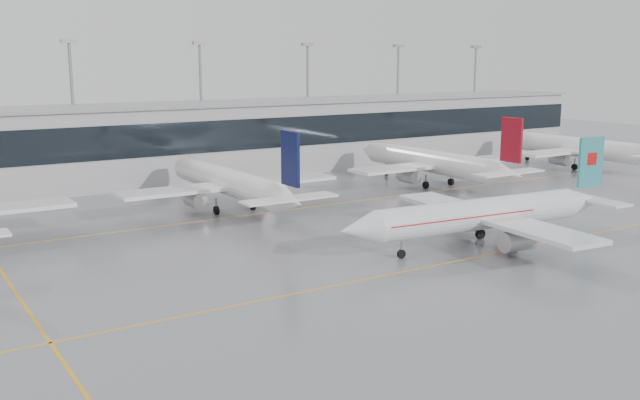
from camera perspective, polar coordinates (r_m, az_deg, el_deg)
ground at (r=66.12m, az=5.64°, el=-5.95°), size 320.00×320.00×0.00m
taxi_line_main at (r=66.12m, az=5.64°, el=-5.95°), size 120.00×0.25×0.01m
taxi_line_north at (r=90.79m, az=-6.13°, el=-1.25°), size 120.00×0.25×0.01m
taxi_line_cross at (r=68.00m, az=-23.45°, el=-6.36°), size 0.25×60.00×0.01m
terminal at (r=119.00m, az=-13.12°, el=4.38°), size 180.00×15.00×12.00m
terminal_glass at (r=111.79m, az=-11.84°, el=4.79°), size 180.00×0.20×5.00m
terminal_roof at (r=118.47m, az=-13.25°, el=7.36°), size 182.00×16.00×0.40m
light_masts at (r=124.07m, az=-14.21°, el=8.00°), size 156.40×1.00×22.60m
air_canada_jet at (r=77.21m, az=13.35°, el=-1.09°), size 35.10×27.79×10.85m
parked_jet_c at (r=93.35m, az=-7.19°, el=1.38°), size 29.64×36.96×11.72m
parked_jet_d at (r=112.66m, az=9.11°, el=3.00°), size 29.64×36.96×11.72m
parked_jet_e at (r=138.27m, az=20.05°, el=3.95°), size 29.64×36.96×11.72m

